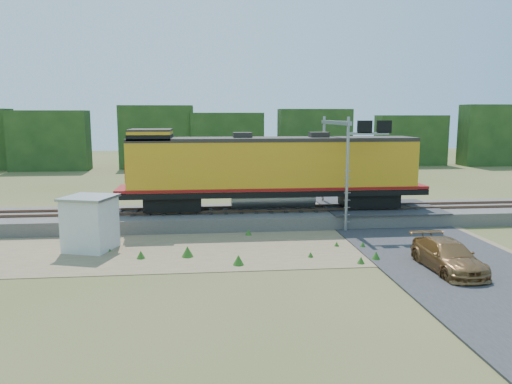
{
  "coord_description": "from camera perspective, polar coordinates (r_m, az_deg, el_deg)",
  "views": [
    {
      "loc": [
        -3.93,
        -23.79,
        6.59
      ],
      "look_at": [
        -1.14,
        3.0,
        2.4
      ],
      "focal_mm": 35.0,
      "sensor_mm": 36.0,
      "label": 1
    }
  ],
  "objects": [
    {
      "name": "road",
      "position": [
        27.63,
        17.62,
        -5.19
      ],
      "size": [
        7.0,
        66.0,
        0.86
      ],
      "color": "#38383A",
      "rests_on": "ground"
    },
    {
      "name": "weed_clumps",
      "position": [
        24.78,
        -4.77,
        -6.61
      ],
      "size": [
        15.0,
        6.2,
        0.56
      ],
      "primitive_type": null,
      "color": "#2D621C",
      "rests_on": "ground"
    },
    {
      "name": "ground",
      "position": [
        24.99,
        3.33,
        -6.46
      ],
      "size": [
        140.0,
        140.0,
        0.0
      ],
      "primitive_type": "plane",
      "color": "#475123",
      "rests_on": "ground"
    },
    {
      "name": "signal_gantry",
      "position": [
        30.33,
        9.9,
        5.51
      ],
      "size": [
        2.57,
        6.2,
        6.48
      ],
      "color": "gray",
      "rests_on": "ground"
    },
    {
      "name": "dirt_shoulder",
      "position": [
        25.24,
        -1.37,
        -6.26
      ],
      "size": [
        26.0,
        8.0,
        0.03
      ],
      "primitive_type": "cube",
      "color": "#8C7754",
      "rests_on": "ground"
    },
    {
      "name": "tree_line_north",
      "position": [
        62.01,
        -2.31,
        5.58
      ],
      "size": [
        130.0,
        3.0,
        6.5
      ],
      "color": "#1A3613",
      "rests_on": "ground"
    },
    {
      "name": "rails",
      "position": [
        30.58,
        1.54,
        -1.92
      ],
      "size": [
        70.0,
        1.54,
        0.16
      ],
      "color": "brown",
      "rests_on": "ballast"
    },
    {
      "name": "ballast",
      "position": [
        30.68,
        1.54,
        -2.8
      ],
      "size": [
        70.0,
        5.0,
        0.8
      ],
      "primitive_type": "cube",
      "color": "slate",
      "rests_on": "ground"
    },
    {
      "name": "car",
      "position": [
        22.83,
        21.1,
        -6.85
      ],
      "size": [
        1.9,
        4.5,
        1.3
      ],
      "primitive_type": "imported",
      "rotation": [
        0.0,
        0.0,
        0.02
      ],
      "color": "olive",
      "rests_on": "ground"
    },
    {
      "name": "shed",
      "position": [
        25.67,
        -18.42,
        -3.38
      ],
      "size": [
        2.84,
        2.84,
        2.68
      ],
      "rotation": [
        0.0,
        0.0,
        -0.31
      ],
      "color": "silver",
      "rests_on": "ground"
    },
    {
      "name": "locomotive",
      "position": [
        30.21,
        1.46,
        2.64
      ],
      "size": [
        18.58,
        2.83,
        4.79
      ],
      "color": "black",
      "rests_on": "rails"
    }
  ]
}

